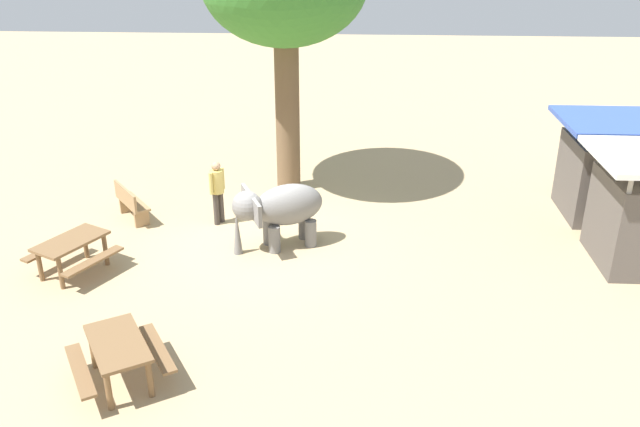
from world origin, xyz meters
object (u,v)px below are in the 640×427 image
object	(u,v)px
elephant	(280,208)
market_stall_blue	(604,172)
person_handler	(217,188)
wooden_bench	(131,202)
picnic_table_near	(72,248)
picnic_table_far	(119,352)

from	to	relation	value
elephant	market_stall_blue	xyz separation A→B (m)	(-2.28, 7.93, 0.18)
person_handler	market_stall_blue	distance (m)	9.66
wooden_bench	picnic_table_near	size ratio (longest dim) A/B	0.67
picnic_table_near	wooden_bench	bearing A→B (deg)	19.74
person_handler	elephant	bearing A→B (deg)	-5.08
person_handler	picnic_table_far	bearing A→B (deg)	-63.45
elephant	person_handler	distance (m)	2.04
person_handler	wooden_bench	size ratio (longest dim) A/B	1.20
person_handler	market_stall_blue	size ratio (longest dim) A/B	0.64
picnic_table_near	picnic_table_far	size ratio (longest dim) A/B	0.98
elephant	market_stall_blue	bearing A→B (deg)	172.18
wooden_bench	picnic_table_near	world-z (taller)	wooden_bench
elephant	person_handler	xyz separation A→B (m)	(-1.18, -1.67, -0.01)
picnic_table_far	market_stall_blue	world-z (taller)	market_stall_blue
picnic_table_near	market_stall_blue	xyz separation A→B (m)	(-3.77, 12.20, 0.55)
person_handler	picnic_table_near	size ratio (longest dim) A/B	0.81
picnic_table_near	picnic_table_far	xyz separation A→B (m)	(3.54, 2.22, 0.00)
elephant	picnic_table_near	size ratio (longest dim) A/B	1.06
wooden_bench	picnic_table_near	distance (m)	2.77
market_stall_blue	person_handler	bearing A→B (deg)	-83.46
person_handler	picnic_table_far	distance (m)	6.23
elephant	picnic_table_far	size ratio (longest dim) A/B	1.04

